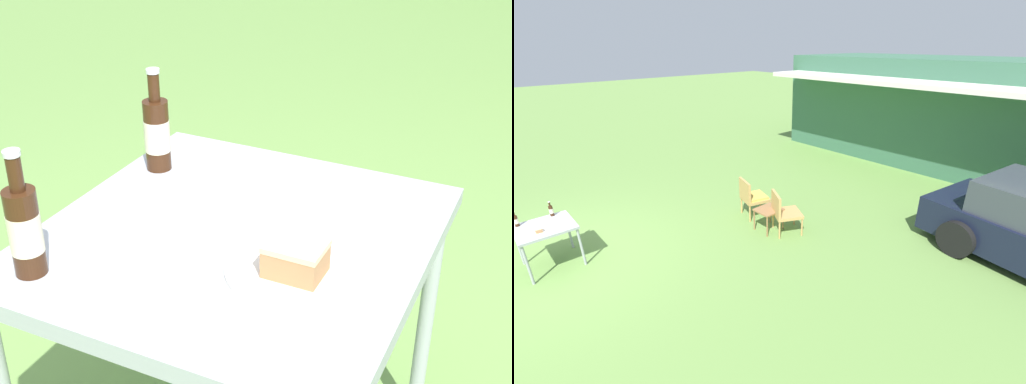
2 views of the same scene
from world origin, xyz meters
TOP-DOWN VIEW (x-y plane):
  - patio_table at (0.00, 0.00)m, footprint 0.80×0.83m
  - cake_on_plate at (0.17, -0.10)m, footprint 0.22×0.22m
  - cola_bottle_near at (-0.32, 0.20)m, footprint 0.06×0.06m
  - cola_bottle_far at (-0.29, -0.31)m, footprint 0.06×0.06m
  - fork at (0.10, -0.10)m, footprint 0.18×0.01m

SIDE VIEW (x-z plane):
  - patio_table at x=0.00m, z-range 0.29..1.03m
  - fork at x=0.10m, z-range 0.73..0.74m
  - cake_on_plate at x=0.17m, z-range 0.72..0.80m
  - cola_bottle_near at x=-0.32m, z-range 0.70..0.96m
  - cola_bottle_far at x=-0.29m, z-range 0.70..0.96m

